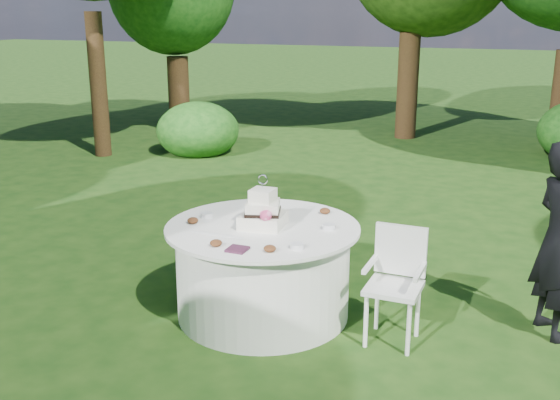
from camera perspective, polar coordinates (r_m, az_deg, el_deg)
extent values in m
plane|color=#15370F|center=(5.52, -1.47, -9.85)|extent=(80.00, 80.00, 0.00)
cube|color=#451D34|center=(4.71, -3.73, -4.30)|extent=(0.14, 0.14, 0.02)
ellipsoid|color=white|center=(5.02, -5.51, -3.03)|extent=(0.48, 0.07, 0.01)
cylinder|color=white|center=(5.37, -1.50, -6.30)|extent=(1.40, 1.40, 0.74)
cylinder|color=silver|center=(5.23, -1.53, -2.40)|extent=(1.56, 1.56, 0.03)
cube|color=white|center=(5.20, -1.49, -1.76)|extent=(0.37, 0.37, 0.11)
cube|color=white|center=(5.17, -1.50, -0.71)|extent=(0.32, 0.32, 0.11)
cube|color=white|center=(5.15, -1.51, 0.36)|extent=(0.18, 0.18, 0.11)
cube|color=black|center=(5.18, -1.50, -1.08)|extent=(0.34, 0.34, 0.04)
sphere|color=#C2396A|center=(5.03, -1.24, -1.38)|extent=(0.09, 0.09, 0.09)
cylinder|color=white|center=(5.13, -1.52, 1.16)|extent=(0.01, 0.01, 0.05)
torus|color=silver|center=(5.11, -1.52, 1.81)|extent=(0.08, 0.03, 0.08)
cube|color=silver|center=(4.98, 9.87, -7.56)|extent=(0.40, 0.40, 0.04)
cube|color=silver|center=(5.05, 10.47, -4.30)|extent=(0.39, 0.05, 0.39)
cylinder|color=white|center=(4.97, 7.49, -10.42)|extent=(0.03, 0.03, 0.42)
cylinder|color=silver|center=(4.91, 11.13, -10.97)|extent=(0.03, 0.03, 0.42)
cylinder|color=white|center=(5.25, 8.45, -8.96)|extent=(0.03, 0.03, 0.42)
cylinder|color=silver|center=(5.19, 11.89, -9.45)|extent=(0.03, 0.03, 0.42)
cube|color=white|center=(4.96, 7.84, -5.56)|extent=(0.04, 0.36, 0.03)
cube|color=silver|center=(4.88, 12.11, -6.13)|extent=(0.04, 0.36, 0.03)
cylinder|color=silver|center=(5.76, -2.26, -0.29)|extent=(0.10, 0.10, 0.04)
cylinder|color=silver|center=(4.73, 1.50, -4.04)|extent=(0.10, 0.10, 0.04)
cylinder|color=silver|center=(5.15, 4.28, -2.34)|extent=(0.10, 0.10, 0.04)
cylinder|color=silver|center=(5.46, -6.41, -1.32)|extent=(0.10, 0.10, 0.04)
ellipsoid|color=#562D16|center=(4.80, -5.60, -3.74)|extent=(0.09, 0.09, 0.05)
ellipsoid|color=#562D16|center=(5.54, 3.93, -0.95)|extent=(0.09, 0.09, 0.05)
ellipsoid|color=#562D16|center=(4.67, -0.90, -4.25)|extent=(0.09, 0.09, 0.05)
ellipsoid|color=#562D16|center=(5.32, -7.60, -1.78)|extent=(0.09, 0.09, 0.05)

